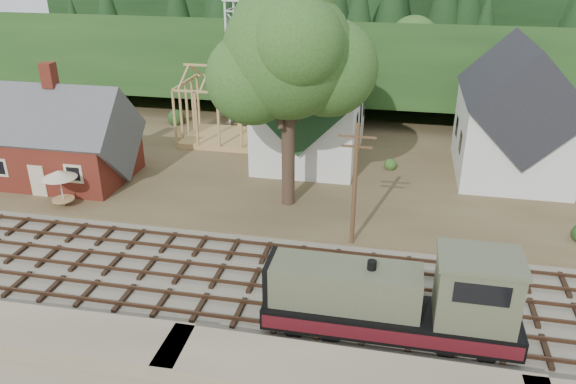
% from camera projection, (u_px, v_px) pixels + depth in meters
% --- Properties ---
extents(ground, '(140.00, 140.00, 0.00)m').
position_uv_depth(ground, '(218.00, 280.00, 31.53)').
color(ground, '#384C1E').
rests_on(ground, ground).
extents(railroad_bed, '(64.00, 11.00, 0.16)m').
position_uv_depth(railroad_bed, '(218.00, 278.00, 31.50)').
color(railroad_bed, '#726B5B').
rests_on(railroad_bed, ground).
extents(village_flat, '(64.00, 26.00, 0.30)m').
position_uv_depth(village_flat, '(284.00, 162.00, 47.52)').
color(village_flat, brown).
rests_on(village_flat, ground).
extents(hillside, '(70.00, 28.96, 12.74)m').
position_uv_depth(hillside, '(325.00, 94.00, 68.97)').
color(hillside, '#1E3F19').
rests_on(hillside, ground).
extents(ridge, '(80.00, 20.00, 12.00)m').
position_uv_depth(ridge, '(340.00, 67.00, 83.23)').
color(ridge, black).
rests_on(ridge, ground).
extents(depot, '(10.80, 7.41, 9.00)m').
position_uv_depth(depot, '(61.00, 142.00, 42.94)').
color(depot, '#5D2015').
rests_on(depot, village_flat).
extents(church, '(8.40, 15.17, 13.00)m').
position_uv_depth(church, '(312.00, 101.00, 46.56)').
color(church, silver).
rests_on(church, village_flat).
extents(farmhouse, '(8.40, 10.80, 10.60)m').
position_uv_depth(farmhouse, '(515.00, 118.00, 43.15)').
color(farmhouse, silver).
rests_on(farmhouse, village_flat).
extents(timber_frame, '(8.20, 6.20, 6.99)m').
position_uv_depth(timber_frame, '(229.00, 110.00, 50.89)').
color(timber_frame, tan).
rests_on(timber_frame, village_flat).
extents(lattice_tower, '(3.20, 3.20, 12.12)m').
position_uv_depth(lattice_tower, '(244.00, 24.00, 53.43)').
color(lattice_tower, silver).
rests_on(lattice_tower, village_flat).
extents(big_tree, '(10.90, 8.40, 14.70)m').
position_uv_depth(big_tree, '(291.00, 63.00, 35.89)').
color(big_tree, '#38281E').
rests_on(big_tree, village_flat).
extents(telegraph_pole_near, '(2.20, 0.28, 8.00)m').
position_uv_depth(telegraph_pole_near, '(355.00, 184.00, 33.12)').
color(telegraph_pole_near, '#4C331E').
rests_on(telegraph_pole_near, ground).
extents(locomotive, '(11.75, 2.94, 4.71)m').
position_uv_depth(locomotive, '(400.00, 301.00, 26.15)').
color(locomotive, black).
rests_on(locomotive, railroad_bed).
extents(car_blue, '(1.66, 3.91, 1.32)m').
position_uv_depth(car_blue, '(104.00, 179.00, 42.27)').
color(car_blue, '#6396D4').
rests_on(car_blue, village_flat).
extents(car_green, '(3.99, 2.53, 1.24)m').
position_uv_depth(car_green, '(45.00, 155.00, 46.95)').
color(car_green, '#87A270').
rests_on(car_green, village_flat).
extents(patio_set, '(2.40, 2.40, 2.67)m').
position_uv_depth(patio_set, '(59.00, 176.00, 38.61)').
color(patio_set, silver).
rests_on(patio_set, village_flat).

